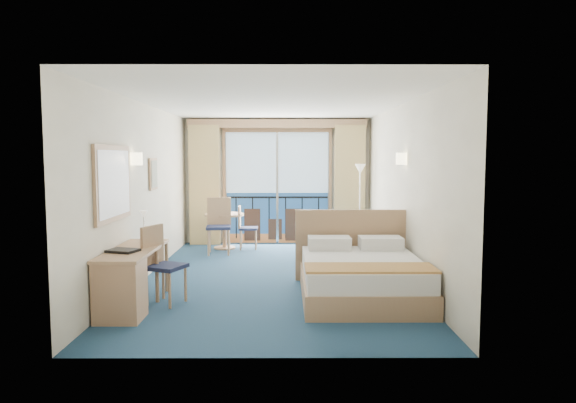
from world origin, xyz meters
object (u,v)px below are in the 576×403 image
at_px(floor_lamp, 360,185).
at_px(desk, 123,283).
at_px(bed, 361,275).
at_px(round_table, 224,222).
at_px(armchair, 344,239).
at_px(table_chair_b, 219,222).
at_px(nightstand, 382,255).
at_px(desk_chair, 160,260).
at_px(table_chair_a, 245,225).

xyz_separation_m(floor_lamp, desk, (-3.42, -4.55, -0.91)).
distance_m(bed, round_table, 4.32).
bearing_deg(round_table, floor_lamp, 0.79).
xyz_separation_m(armchair, round_table, (-2.34, 1.03, 0.18)).
bearing_deg(armchair, desk, 11.68).
distance_m(round_table, table_chair_b, 0.50).
relative_size(nightstand, desk_chair, 0.59).
distance_m(desk_chair, round_table, 3.95).
relative_size(floor_lamp, table_chair_b, 1.60).
bearing_deg(floor_lamp, round_table, -179.21).
distance_m(desk_chair, table_chair_b, 3.45).
xyz_separation_m(bed, armchair, (0.08, 2.64, 0.07)).
relative_size(nightstand, armchair, 0.73).
xyz_separation_m(floor_lamp, table_chair_b, (-2.82, -0.53, -0.70)).
distance_m(bed, table_chair_b, 3.94).
bearing_deg(nightstand, round_table, 141.93).
bearing_deg(nightstand, floor_lamp, 91.36).
distance_m(bed, desk_chair, 2.65).
height_order(armchair, desk_chair, desk_chair).
bearing_deg(desk, floor_lamp, 53.07).
bearing_deg(bed, nightstand, 68.88).
bearing_deg(nightstand, armchair, 112.33).
height_order(desk, table_chair_a, table_chair_a).
bearing_deg(table_chair_b, bed, -58.78).
bearing_deg(desk_chair, floor_lamp, -15.65).
xyz_separation_m(desk, desk_chair, (0.29, 0.58, 0.16)).
height_order(nightstand, table_chair_b, table_chair_b).
bearing_deg(desk_chair, table_chair_b, 17.51).
xyz_separation_m(nightstand, table_chair_a, (-2.41, 2.17, 0.20)).
distance_m(desk, table_chair_a, 4.60).
xyz_separation_m(nightstand, floor_lamp, (-0.05, 2.25, 1.02)).
relative_size(table_chair_a, table_chair_b, 0.81).
bearing_deg(bed, desk, -163.90).
bearing_deg(desk_chair, bed, -61.81).
distance_m(nightstand, table_chair_b, 3.37).
distance_m(nightstand, desk_chair, 3.63).
bearing_deg(desk_chair, armchair, -20.35).
xyz_separation_m(bed, round_table, (-2.27, 3.67, 0.24)).
relative_size(desk_chair, round_table, 1.25).
relative_size(bed, table_chair_a, 2.33).
bearing_deg(desk, bed, 16.10).
bearing_deg(round_table, desk, -98.15).
bearing_deg(armchair, round_table, -61.46).
relative_size(nightstand, round_table, 0.73).
relative_size(bed, armchair, 2.53).
xyz_separation_m(desk_chair, round_table, (0.35, 3.93, -0.02)).
height_order(bed, armchair, bed).
bearing_deg(floor_lamp, desk, -126.93).
height_order(nightstand, table_chair_a, table_chair_a).
relative_size(bed, floor_lamp, 1.18).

